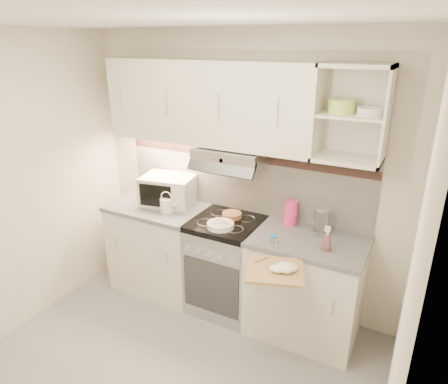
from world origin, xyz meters
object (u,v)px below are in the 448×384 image
Objects in this scene: microwave at (168,190)px; spray_bottle at (327,240)px; pink_pitcher at (291,213)px; glass_jar at (321,221)px; cutting_board at (275,271)px; electric_range at (226,265)px; plate_stack at (220,225)px; watering_can at (167,204)px.

spray_bottle is at bearing -18.52° from microwave.
glass_jar is (0.28, -0.07, 0.01)m from pink_pitcher.
spray_bottle is 0.53× the size of cutting_board.
pink_pitcher is at bearing 166.76° from glass_jar.
plate_stack is at bearing -83.13° from electric_range.
watering_can is 0.60m from plate_stack.
microwave is 1.21m from pink_pitcher.
pink_pitcher is 0.90× the size of glass_jar.
electric_range is at bearing -170.49° from glass_jar.
plate_stack is at bearing -160.58° from glass_jar.
watering_can is at bearing 171.37° from spray_bottle.
pink_pitcher is (0.52, 0.20, 0.56)m from electric_range.
spray_bottle is (1.49, -0.03, 0.01)m from watering_can.
cutting_board is at bearing -30.42° from plate_stack.
watering_can is (-0.58, -0.08, 0.52)m from electric_range.
glass_jar reaches higher than watering_can.
pink_pitcher is at bearing 81.74° from cutting_board.
spray_bottle is 0.50m from cutting_board.
glass_jar reaches higher than plate_stack.
watering_can is at bearing -69.36° from microwave.
electric_range is 0.79m from pink_pitcher.
pink_pitcher is 0.50m from spray_bottle.
watering_can is 1.12× the size of spray_bottle.
electric_range is at bearing -7.55° from watering_can.
spray_bottle is at bearing 39.29° from cutting_board.
pink_pitcher is at bearing -6.50° from microwave.
spray_bottle reaches higher than watering_can.
electric_range is 1.63× the size of microwave.
cutting_board is at bearing -35.92° from microwave.
cutting_board is (-0.14, -0.65, -0.15)m from glass_jar.
plate_stack is at bearing -21.43° from watering_can.
microwave reaches higher than watering_can.
pink_pitcher is at bearing -1.07° from watering_can.
spray_bottle is (1.60, -0.21, -0.06)m from microwave.
spray_bottle is at bearing 2.34° from plate_stack.
microwave is 0.75m from plate_stack.
glass_jar is at bearing 10.42° from pink_pitcher.
spray_bottle is at bearing -64.46° from glass_jar.
electric_range is 0.78m from watering_can.
glass_jar is 1.12× the size of spray_bottle.
watering_can is 1.32m from cutting_board.
pink_pitcher reaches higher than spray_bottle.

